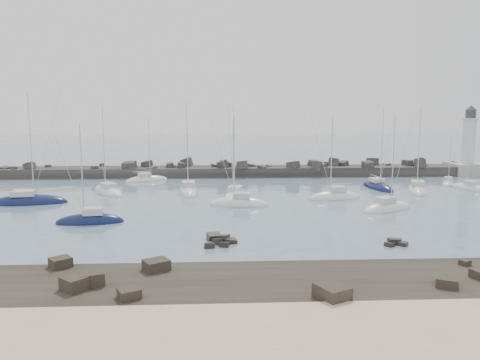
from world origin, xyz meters
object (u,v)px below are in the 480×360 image
sailboat_3 (188,192)px  sailboat_14 (417,190)px  sailboat_4 (147,180)px  sailboat_12 (448,184)px  sailboat_2 (90,222)px  sailboat_5 (239,204)px  sailboat_6 (234,198)px  sailboat_9 (335,198)px  sailboat_13 (28,203)px  sailboat_8 (378,188)px  lighthouse (467,159)px  sailboat_1 (108,192)px  sailboat_10 (469,189)px  sailboat_7 (387,209)px

sailboat_3 → sailboat_14: sailboat_3 is taller
sailboat_4 → sailboat_12: size_ratio=1.31×
sailboat_14 → sailboat_2: bearing=-158.0°
sailboat_5 → sailboat_6: bearing=95.3°
sailboat_2 → sailboat_5: size_ratio=0.95×
sailboat_6 → sailboat_9: 14.81m
sailboat_4 → sailboat_13: size_ratio=0.75×
sailboat_13 → sailboat_5: bearing=-5.2°
sailboat_8 → sailboat_5: bearing=-151.7°
sailboat_2 → sailboat_3: sailboat_3 is taller
sailboat_6 → sailboat_9: (14.79, -0.81, 0.01)m
lighthouse → sailboat_1: 70.61m
lighthouse → sailboat_1: lighthouse is taller
sailboat_9 → lighthouse: bearing=36.6°
sailboat_8 → sailboat_10: sailboat_8 is taller
sailboat_6 → sailboat_8: bearing=17.9°
sailboat_4 → sailboat_8: size_ratio=0.87×
sailboat_7 → sailboat_14: (9.89, 13.63, -0.01)m
sailboat_5 → sailboat_14: (29.17, 9.69, -0.01)m
sailboat_12 → sailboat_14: 10.52m
sailboat_8 → sailboat_12: sailboat_8 is taller
sailboat_2 → sailboat_1: bearing=97.3°
sailboat_1 → sailboat_8: 44.23m
sailboat_4 → sailboat_5: sailboat_5 is taller
sailboat_2 → sailboat_5: 20.05m
sailboat_3 → sailboat_10: bearing=1.0°
sailboat_4 → sailboat_5: (16.03, -23.01, 0.02)m
sailboat_13 → sailboat_3: bearing=19.3°
lighthouse → sailboat_12: (-10.31, -12.89, -2.96)m
sailboat_1 → sailboat_2: size_ratio=1.17×
sailboat_1 → sailboat_8: size_ratio=1.01×
lighthouse → sailboat_5: 55.98m
sailboat_7 → sailboat_12: (18.20, 20.07, -0.02)m
sailboat_3 → sailboat_8: sailboat_3 is taller
sailboat_4 → sailboat_3: bearing=-56.3°
lighthouse → sailboat_6: lighthouse is taller
sailboat_3 → sailboat_6: sailboat_3 is taller
sailboat_1 → sailboat_13: size_ratio=0.88×
sailboat_6 → sailboat_8: 25.56m
sailboat_5 → sailboat_14: sailboat_14 is taller
sailboat_2 → sailboat_13: (-11.75, 11.92, -0.01)m
sailboat_10 → sailboat_13: (-68.15, -8.50, 0.01)m
sailboat_6 → sailboat_8: (24.32, 7.86, -0.01)m
sailboat_10 → sailboat_1: bearing=-179.5°
sailboat_5 → sailboat_9: 14.92m
sailboat_3 → sailboat_9: 22.79m
sailboat_10 → sailboat_12: size_ratio=1.17×
sailboat_4 → sailboat_9: (30.35, -18.85, 0.03)m
sailboat_10 → sailboat_7: bearing=-142.0°
sailboat_8 → sailboat_3: bearing=-175.5°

